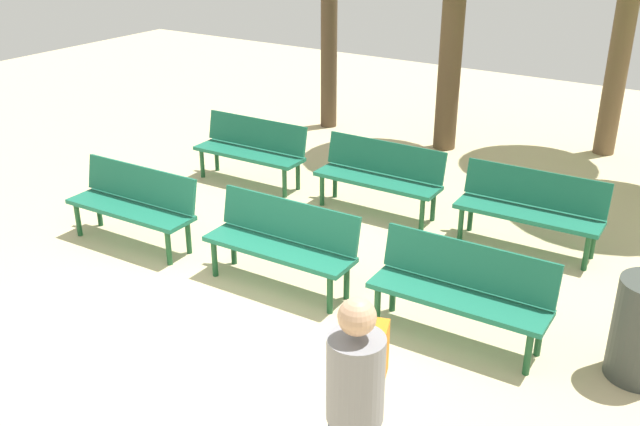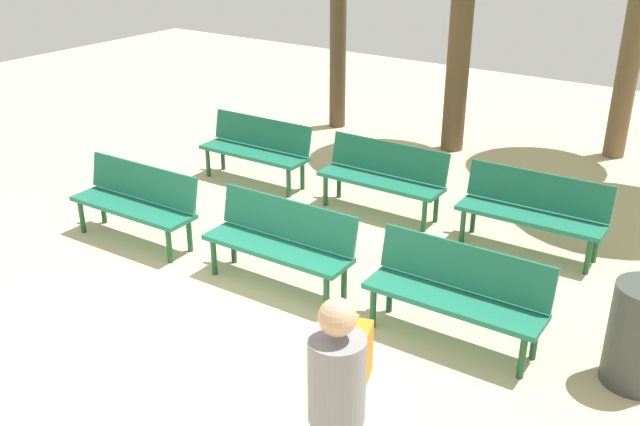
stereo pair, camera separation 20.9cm
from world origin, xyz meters
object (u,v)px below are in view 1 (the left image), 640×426
bench_r0_c1 (282,239)px  bench_r0_c2 (462,287)px  bench_r1_c2 (530,206)px  tree_3 (329,25)px  visitor_with_backpack (356,401)px  bench_r1_c1 (380,173)px  bench_r1_c0 (252,147)px  bench_r0_c0 (134,201)px

bench_r0_c1 → bench_r0_c2: 1.89m
bench_r0_c1 → bench_r1_c2: bearing=49.0°
tree_3 → visitor_with_backpack: 8.59m
bench_r0_c1 → bench_r0_c2: same height
bench_r0_c2 → bench_r1_c1: same height
bench_r1_c1 → visitor_with_backpack: (2.23, -4.41, 0.43)m
bench_r0_c1 → bench_r1_c0: 2.93m
bench_r0_c1 → bench_r1_c1: (-0.07, 2.18, 0.00)m
tree_3 → bench_r1_c0: bearing=-79.5°
bench_r1_c2 → tree_3: 5.28m
bench_r1_c0 → visitor_with_backpack: size_ratio=0.98×
bench_r1_c0 → visitor_with_backpack: 6.05m
bench_r1_c0 → tree_3: size_ratio=0.47×
bench_r1_c2 → tree_3: tree_3 is taller
bench_r1_c2 → bench_r0_c0: bearing=-150.5°
bench_r1_c0 → visitor_with_backpack: (4.19, -4.34, 0.43)m
bench_r1_c0 → bench_r1_c1: size_ratio=1.00×
bench_r0_c0 → bench_r1_c1: 2.98m
bench_r0_c1 → bench_r1_c0: size_ratio=1.00×
bench_r0_c2 → bench_r1_c1: 2.87m
bench_r0_c0 → bench_r1_c2: 4.44m
tree_3 → bench_r0_c0: bearing=-83.5°
bench_r1_c0 → bench_r1_c1: same height
bench_r0_c1 → bench_r0_c0: bearing=-178.1°
bench_r0_c2 → bench_r1_c0: size_ratio=1.00×
bench_r0_c1 → visitor_with_backpack: size_ratio=0.98×
bench_r0_c2 → bench_r1_c0: (-3.92, 2.03, 0.00)m
bench_r0_c2 → visitor_with_backpack: (0.27, -2.32, 0.43)m
bench_r0_c1 → tree_3: size_ratio=0.47×
bench_r1_c1 → visitor_with_backpack: bearing=-63.8°
bench_r1_c1 → bench_r1_c0: bearing=-178.6°
bench_r1_c2 → visitor_with_backpack: (0.34, -4.43, 0.43)m
bench_r1_c2 → visitor_with_backpack: 4.46m
bench_r0_c1 → tree_3: 5.66m
bench_r1_c0 → bench_r1_c2: bearing=-0.1°
bench_r1_c2 → bench_r0_c1: bearing=-131.4°
bench_r0_c1 → bench_r0_c2: bearing=1.1°
bench_r0_c0 → bench_r1_c0: 2.22m
visitor_with_backpack → bench_r0_c0: bearing=-46.1°
bench_r0_c1 → bench_r1_c0: (-2.03, 2.11, 0.00)m
bench_r0_c0 → tree_3: 5.20m
bench_r1_c1 → bench_r1_c2: same height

